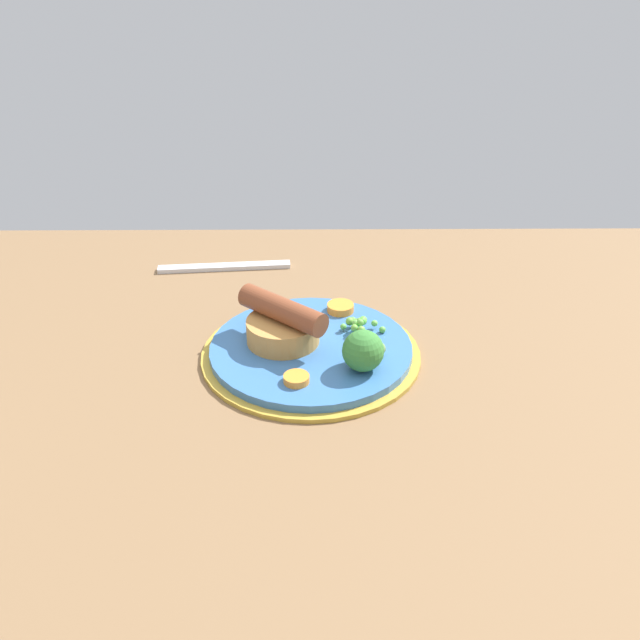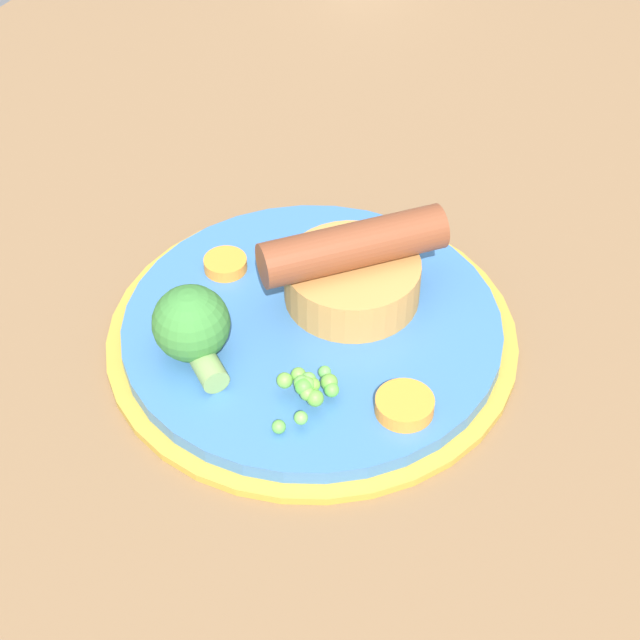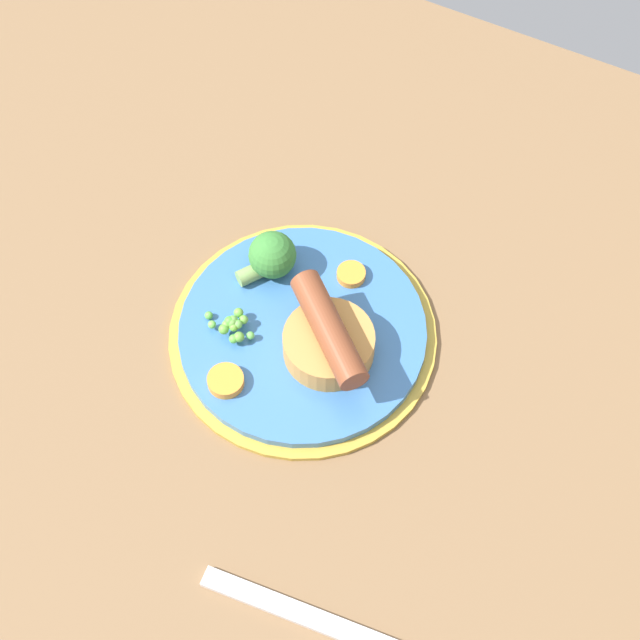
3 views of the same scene
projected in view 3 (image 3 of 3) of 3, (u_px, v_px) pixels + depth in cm
name	position (u px, v px, depth cm)	size (l,w,h in cm)	color
dining_table	(311.00, 307.00, 99.39)	(110.00, 80.00, 3.00)	brown
dinner_plate	(303.00, 334.00, 95.57)	(24.06, 24.06, 1.40)	#B79333
sausage_pudding	(329.00, 339.00, 91.87)	(10.00, 9.09, 5.27)	#BC8442
pea_pile	(232.00, 325.00, 93.84)	(5.13, 3.29, 1.85)	#65A73E
broccoli_floret_far	(271.00, 256.00, 96.28)	(4.80, 5.53, 4.36)	#387A33
carrot_slice_0	(351.00, 274.00, 97.33)	(2.64, 2.64, 0.77)	orange
carrot_slice_3	(226.00, 381.00, 91.77)	(3.18, 3.18, 0.90)	orange
fork	(310.00, 617.00, 83.11)	(18.00, 1.60, 0.60)	silver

